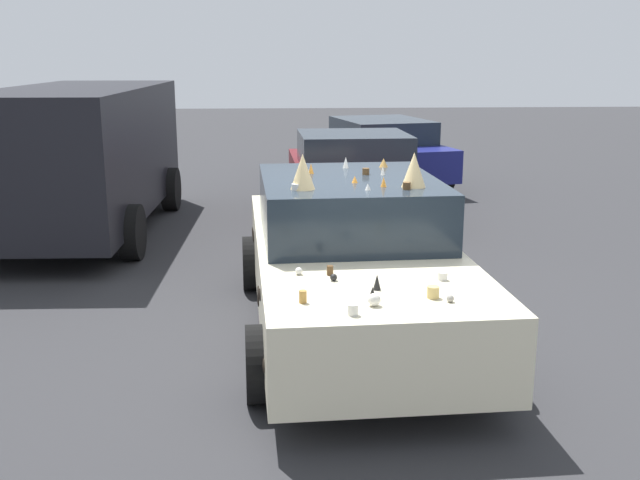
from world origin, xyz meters
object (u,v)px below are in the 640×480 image
at_px(art_car_decorated, 351,257).
at_px(parked_sedan_row_back_center, 352,176).
at_px(parked_sedan_far_left, 377,149).
at_px(parked_van_near_left, 82,152).

relative_size(art_car_decorated, parked_sedan_row_back_center, 1.17).
bearing_deg(parked_sedan_far_left, parked_sedan_row_back_center, 153.36).
distance_m(parked_van_near_left, parked_sedan_far_left, 6.41).
relative_size(parked_sedan_row_back_center, parked_sedan_far_left, 0.85).
bearing_deg(art_car_decorated, parked_sedan_far_left, 167.90).
bearing_deg(parked_sedan_far_left, parked_van_near_left, 117.57).
xyz_separation_m(art_car_decorated, parked_sedan_far_left, (8.36, -1.41, -0.04)).
xyz_separation_m(parked_sedan_row_back_center, parked_sedan_far_left, (3.41, -0.87, -0.00)).
bearing_deg(art_car_decorated, parked_van_near_left, -143.18).
bearing_deg(parked_sedan_row_back_center, art_car_decorated, 172.12).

